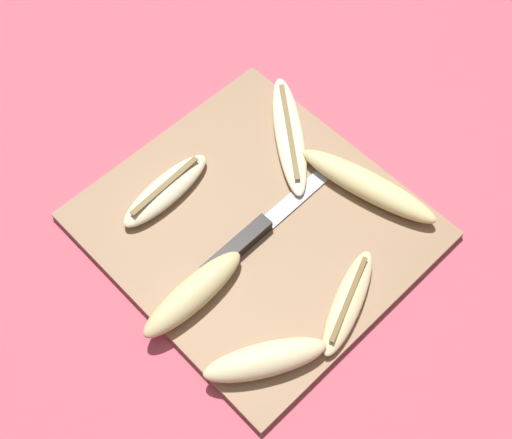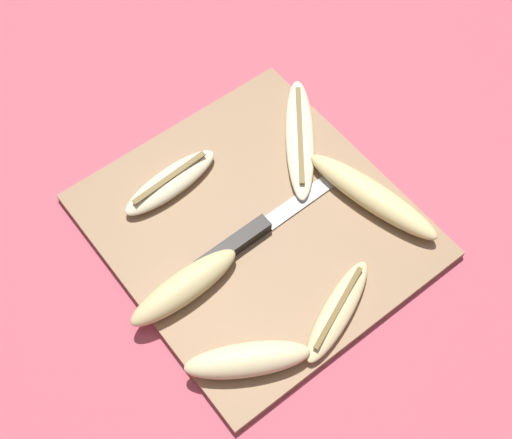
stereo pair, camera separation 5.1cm
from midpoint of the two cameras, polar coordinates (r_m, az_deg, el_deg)
The scene contains 9 objects.
ground_plane at distance 0.96m, azimuth -1.52°, elevation -0.73°, with size 4.00×4.00×0.00m, color #C65160.
cutting_board at distance 0.95m, azimuth -1.53°, elevation -0.56°, with size 0.40×0.38×0.01m.
knife at distance 0.93m, azimuth -2.17°, elevation -1.54°, with size 0.03×0.24×0.02m.
banana_bright_far at distance 1.02m, azimuth 1.22°, elevation 6.77°, with size 0.19×0.16×0.02m.
banana_golden_short at distance 0.97m, azimuth 7.46°, elevation 2.63°, with size 0.21×0.08×0.03m.
banana_spotted_left at distance 0.89m, azimuth -6.70°, elevation -5.99°, with size 0.04×0.16×0.03m.
banana_ripe_center at distance 0.89m, azimuth 5.75°, elevation -6.63°, with size 0.09×0.16×0.02m.
banana_pale_long at distance 0.97m, azimuth -8.73°, elevation 2.27°, with size 0.05×0.15×0.02m.
banana_soft_right at distance 0.85m, azimuth -1.00°, elevation -11.24°, with size 0.11×0.15×0.03m.
Camera 1 is at (0.34, -0.33, 0.83)m, focal length 50.00 mm.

